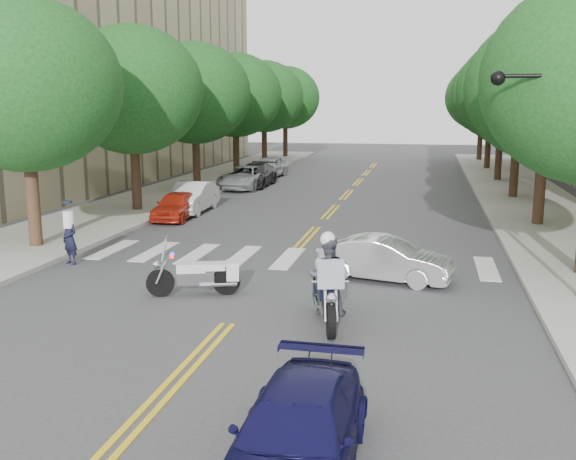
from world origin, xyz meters
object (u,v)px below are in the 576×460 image
(convertible, at_px, (385,259))
(sedan_blue, at_px, (297,435))
(officer_standing, at_px, (70,239))
(motorcycle_police, at_px, (327,282))
(motorcycle_parked, at_px, (202,275))

(convertible, relative_size, sedan_blue, 0.93)
(convertible, bearing_deg, sedan_blue, -170.36)
(sedan_blue, bearing_deg, officer_standing, 133.31)
(motorcycle_police, bearing_deg, sedan_blue, 81.50)
(motorcycle_parked, distance_m, sedan_blue, 8.68)
(officer_standing, bearing_deg, convertible, 26.35)
(motorcycle_police, distance_m, motorcycle_parked, 3.83)
(officer_standing, height_order, convertible, officer_standing)
(motorcycle_police, height_order, convertible, motorcycle_police)
(convertible, height_order, sedan_blue, convertible)
(motorcycle_parked, height_order, convertible, motorcycle_parked)
(motorcycle_parked, height_order, officer_standing, officer_standing)
(motorcycle_parked, bearing_deg, sedan_blue, -171.04)
(convertible, bearing_deg, officer_standing, 103.42)
(convertible, xyz_separation_m, sedan_blue, (-0.51, -10.10, -0.04))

